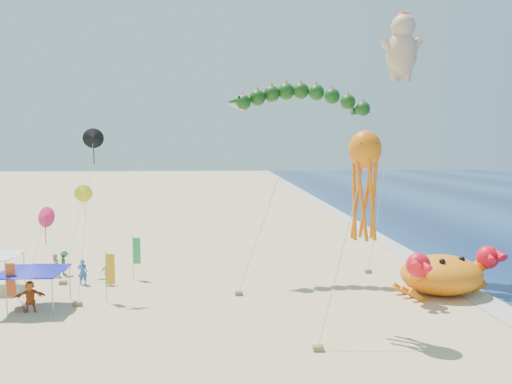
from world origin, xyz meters
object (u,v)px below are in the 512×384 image
cherub_kite (402,45)px  octopus_kite (364,177)px  crab_inflatable (442,273)px  canopy_blue (33,268)px  dragon_kite (300,103)px

cherub_kite → octopus_kite: 16.74m
crab_inflatable → cherub_kite: bearing=95.9°
crab_inflatable → cherub_kite: (-0.69, 6.66, 15.75)m
cherub_kite → canopy_blue: size_ratio=5.19×
cherub_kite → octopus_kite: bearing=-116.6°
crab_inflatable → canopy_blue: 25.43m
crab_inflatable → canopy_blue: size_ratio=1.90×
canopy_blue → cherub_kite: bearing=17.7°
dragon_kite → cherub_kite: 9.08m
octopus_kite → crab_inflatable: bearing=40.3°
octopus_kite → canopy_blue: 19.81m
dragon_kite → canopy_blue: bearing=-158.0°
dragon_kite → octopus_kite: (1.59, -11.49, -4.71)m
cherub_kite → crab_inflatable: bearing=-84.1°
crab_inflatable → dragon_kite: bearing=146.8°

